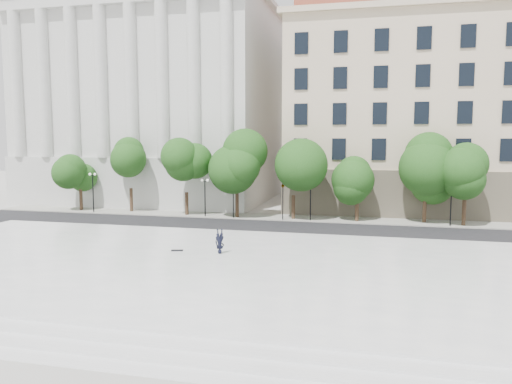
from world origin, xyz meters
TOP-DOWN VIEW (x-y plane):
  - ground at (0.00, 0.00)m, footprint 160.00×160.00m
  - plaza at (0.00, 3.00)m, footprint 44.00×22.00m
  - street at (0.00, 18.00)m, footprint 60.00×8.00m
  - far_sidewalk at (0.00, 24.00)m, footprint 60.00×4.00m
  - building_west at (-17.00, 38.57)m, footprint 31.50×27.65m
  - building_east at (20.00, 38.91)m, footprint 36.00×26.15m
  - traffic_light_west at (-2.30, 22.30)m, footprint 0.91×1.86m
  - traffic_light_east at (2.82, 22.30)m, footprint 0.99×1.61m
  - person_lying at (1.56, 5.54)m, footprint 1.50×1.74m
  - skateboard at (-1.57, 5.59)m, footprint 0.84×0.43m
  - plaza_steps at (-0.00, -8.90)m, footprint 44.00×3.00m
  - street_trees at (1.33, 23.43)m, footprint 44.55×5.40m
  - lamp_posts at (-0.17, 22.60)m, footprint 37.94×0.28m

SIDE VIEW (x-z plane):
  - ground at x=0.00m, z-range 0.00..0.00m
  - street at x=0.00m, z-range 0.00..0.02m
  - far_sidewalk at x=0.00m, z-range 0.00..0.12m
  - plaza_steps at x=0.00m, z-range -0.03..0.27m
  - plaza at x=0.00m, z-range 0.00..0.45m
  - skateboard at x=-1.57m, z-range 0.45..0.53m
  - person_lying at x=1.56m, z-range 0.45..0.91m
  - lamp_posts at x=-0.17m, z-range 0.68..5.11m
  - traffic_light_east at x=2.82m, z-range 1.57..5.72m
  - traffic_light_west at x=-2.30m, z-range 1.62..5.85m
  - street_trees at x=1.33m, z-range 1.04..8.98m
  - building_east at x=20.00m, z-range -0.36..22.64m
  - building_west at x=-17.00m, z-range 0.09..25.69m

